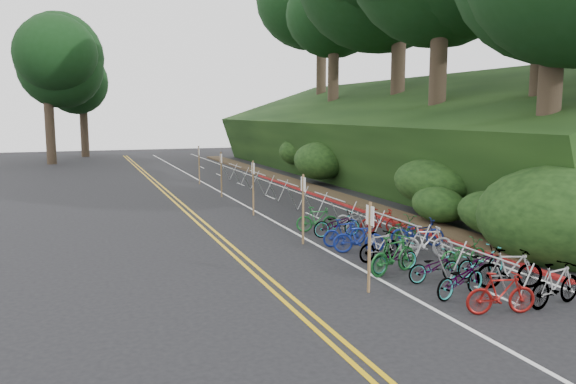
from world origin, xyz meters
TOP-DOWN VIEW (x-y plane):
  - ground at (0.00, 0.00)m, footprint 120.00×120.00m
  - road_markings at (0.63, 10.10)m, footprint 7.47×80.00m
  - red_curb at (5.70, 12.00)m, footprint 0.25×28.00m
  - embankment at (12.96, 19.04)m, footprint 14.30×48.14m
  - bike_rack_front at (2.73, -1.79)m, footprint 1.12×2.68m
  - bike_racks_rest at (3.00, 13.00)m, footprint 1.14×23.00m
  - signpost_near at (0.16, -0.63)m, footprint 0.08×0.40m
  - signposts_rest at (0.60, 14.00)m, footprint 0.08×18.40m
  - bike_front at (1.64, 0.61)m, footprint 1.10×1.97m
  - bike_valet at (3.02, 1.88)m, footprint 3.52×11.67m

SIDE VIEW (x-z plane):
  - ground at x=0.00m, z-range 0.00..0.00m
  - road_markings at x=0.63m, z-range 0.00..0.01m
  - red_curb at x=5.70m, z-range 0.00..0.10m
  - bike_valet at x=3.02m, z-range -0.06..1.03m
  - bike_front at x=1.64m, z-range 0.00..1.14m
  - bike_rack_front at x=2.73m, z-range 0.25..1.38m
  - bike_racks_rest at x=3.00m, z-range 0.27..1.44m
  - signpost_near at x=0.16m, z-range 0.18..2.56m
  - signposts_rest at x=0.60m, z-range 0.18..2.68m
  - embankment at x=12.96m, z-range -1.99..7.12m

